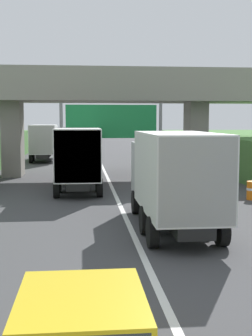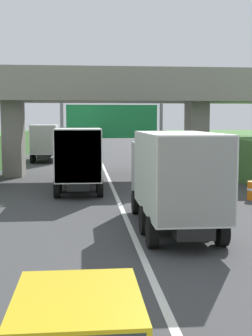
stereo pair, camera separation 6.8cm
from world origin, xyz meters
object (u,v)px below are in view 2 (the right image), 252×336
truck_red (79,155)px  construction_barrel_4 (227,179)px  truck_silver (173,175)px  truck_white (46,141)px  overhead_highway_sign (112,126)px

truck_red → construction_barrel_4: 8.70m
truck_silver → truck_red: same height
truck_red → truck_white: same height
overhead_highway_sign → truck_red: overhead_highway_sign is taller
truck_silver → truck_red: size_ratio=1.00×
overhead_highway_sign → truck_red: bearing=-148.4°
truck_silver → construction_barrel_4: (5.18, 9.78, -1.47)m
truck_silver → truck_red: bearing=110.0°
truck_silver → construction_barrel_4: bearing=62.1°
overhead_highway_sign → truck_red: size_ratio=0.81×
overhead_highway_sign → construction_barrel_4: (6.65, -0.66, -3.05)m
overhead_highway_sign → truck_red: 2.74m
truck_red → truck_silver: bearing=-70.0°
truck_silver → truck_white: 28.78m
overhead_highway_sign → truck_silver: bearing=-82.0°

